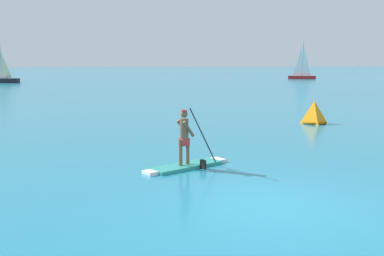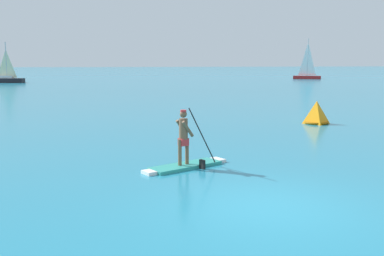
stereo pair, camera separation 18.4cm
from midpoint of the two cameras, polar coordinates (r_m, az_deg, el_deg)
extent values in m
plane|color=teal|center=(10.05, 10.31, -9.80)|extent=(440.00, 440.00, 0.00)
cube|color=teal|center=(13.28, -0.45, -4.89)|extent=(2.35, 1.71, 0.09)
cube|color=white|center=(14.08, 3.70, -4.12)|extent=(0.49, 0.57, 0.09)
cube|color=white|center=(12.56, -5.13, -5.72)|extent=(0.45, 0.51, 0.09)
cylinder|color=brown|center=(13.22, -0.25, -3.01)|extent=(0.11, 0.11, 0.78)
cylinder|color=brown|center=(13.06, -1.17, -3.15)|extent=(0.11, 0.11, 0.78)
cube|color=red|center=(13.08, -0.71, -1.79)|extent=(0.33, 0.32, 0.22)
cylinder|color=brown|center=(13.01, -0.71, -0.10)|extent=(0.26, 0.26, 0.60)
sphere|color=brown|center=(12.96, -0.72, 1.80)|extent=(0.21, 0.21, 0.21)
cylinder|color=red|center=(12.94, -0.72, 2.21)|extent=(0.18, 0.18, 0.06)
cylinder|color=brown|center=(13.16, -0.94, 0.04)|extent=(0.39, 0.27, 0.53)
cylinder|color=brown|center=(12.92, -0.13, -0.11)|extent=(0.39, 0.27, 0.53)
cylinder|color=black|center=(12.91, 1.75, -1.04)|extent=(0.91, 0.54, 1.73)
cube|color=black|center=(13.09, 1.73, -4.79)|extent=(0.17, 0.21, 0.32)
pyramid|color=orange|center=(23.29, 15.93, 1.96)|extent=(1.16, 1.16, 1.15)
torus|color=#915407|center=(23.35, 15.88, 0.70)|extent=(1.25, 1.25, 0.12)
cube|color=black|center=(69.59, -22.59, 5.67)|extent=(4.82, 2.12, 0.64)
cylinder|color=#B2B2B7|center=(69.53, -22.73, 8.06)|extent=(0.12, 0.12, 5.18)
pyramid|color=beige|center=(69.53, -22.70, 7.67)|extent=(2.05, 0.59, 4.05)
cube|color=silver|center=(69.57, -22.61, 6.09)|extent=(1.81, 1.21, 0.39)
cube|color=#A51E1E|center=(79.96, 14.63, 6.32)|extent=(4.70, 2.90, 0.56)
cylinder|color=#B2B2B7|center=(79.91, 14.72, 8.80)|extent=(0.12, 0.12, 6.36)
pyramid|color=white|center=(79.91, 14.72, 8.61)|extent=(1.87, 1.11, 5.65)
camera|label=1|loc=(0.09, -89.64, 0.05)|focal=41.45mm
camera|label=2|loc=(0.09, 90.36, -0.05)|focal=41.45mm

